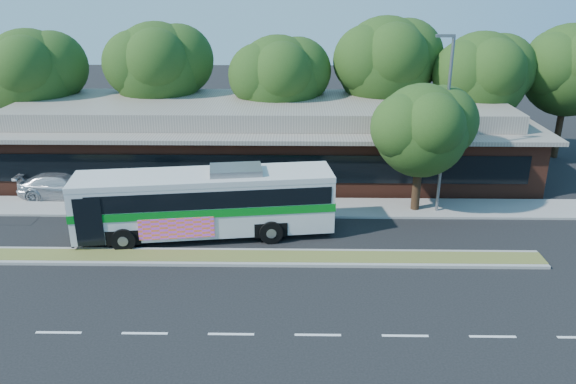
# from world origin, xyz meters

# --- Properties ---
(ground) EXTENTS (120.00, 120.00, 0.00)m
(ground) POSITION_xyz_m (0.00, 0.00, 0.00)
(ground) COLOR black
(ground) RESTS_ON ground
(median_strip) EXTENTS (26.00, 1.10, 0.15)m
(median_strip) POSITION_xyz_m (0.00, 0.60, 0.07)
(median_strip) COLOR brown
(median_strip) RESTS_ON ground
(sidewalk) EXTENTS (44.00, 2.60, 0.12)m
(sidewalk) POSITION_xyz_m (0.00, 6.40, 0.06)
(sidewalk) COLOR gray
(sidewalk) RESTS_ON ground
(plaza_building) EXTENTS (33.20, 11.20, 4.45)m
(plaza_building) POSITION_xyz_m (0.00, 12.99, 2.13)
(plaza_building) COLOR #53261A
(plaza_building) RESTS_ON ground
(lamp_post) EXTENTS (0.93, 0.18, 9.07)m
(lamp_post) POSITION_xyz_m (9.56, 6.00, 4.90)
(lamp_post) COLOR slate
(lamp_post) RESTS_ON ground
(tree_bg_a) EXTENTS (6.47, 5.80, 8.63)m
(tree_bg_a) POSITION_xyz_m (-14.58, 15.14, 5.87)
(tree_bg_a) COLOR black
(tree_bg_a) RESTS_ON ground
(tree_bg_b) EXTENTS (6.69, 6.00, 9.00)m
(tree_bg_b) POSITION_xyz_m (-6.57, 16.14, 6.14)
(tree_bg_b) COLOR black
(tree_bg_b) RESTS_ON ground
(tree_bg_c) EXTENTS (6.24, 5.60, 8.26)m
(tree_bg_c) POSITION_xyz_m (1.40, 15.13, 5.59)
(tree_bg_c) COLOR black
(tree_bg_c) RESTS_ON ground
(tree_bg_d) EXTENTS (6.91, 6.20, 9.37)m
(tree_bg_d) POSITION_xyz_m (8.45, 16.15, 6.42)
(tree_bg_d) COLOR black
(tree_bg_d) RESTS_ON ground
(tree_bg_e) EXTENTS (6.47, 5.80, 8.50)m
(tree_bg_e) POSITION_xyz_m (14.42, 15.14, 5.74)
(tree_bg_e) COLOR black
(tree_bg_e) RESTS_ON ground
(tree_bg_f) EXTENTS (6.69, 6.00, 8.92)m
(tree_bg_f) POSITION_xyz_m (20.43, 16.14, 6.06)
(tree_bg_f) COLOR black
(tree_bg_f) RESTS_ON ground
(transit_bus) EXTENTS (12.21, 4.22, 3.36)m
(transit_bus) POSITION_xyz_m (-2.00, 3.04, 1.87)
(transit_bus) COLOR beige
(transit_bus) RESTS_ON ground
(sedan) EXTENTS (5.03, 2.21, 1.44)m
(sedan) POSITION_xyz_m (-10.73, 7.80, 0.72)
(sedan) COLOR silver
(sedan) RESTS_ON ground
(sidewalk_tree) EXTENTS (5.26, 4.72, 6.72)m
(sidewalk_tree) POSITION_xyz_m (8.84, 6.31, 4.48)
(sidewalk_tree) COLOR black
(sidewalk_tree) RESTS_ON ground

